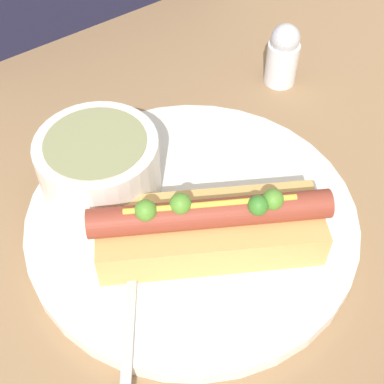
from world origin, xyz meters
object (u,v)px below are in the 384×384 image
spoon (133,259)px  salt_shaker (283,55)px  soup_bowl (99,164)px  hot_dog (210,227)px

spoon → salt_shaker: bearing=-31.2°
spoon → salt_shaker: 0.28m
soup_bowl → salt_shaker: (0.24, 0.03, -0.01)m
soup_bowl → salt_shaker: 0.24m
hot_dog → salt_shaker: (0.20, 0.13, -0.00)m
hot_dog → soup_bowl: 0.11m
salt_shaker → soup_bowl: bearing=-172.0°
hot_dog → soup_bowl: same height
hot_dog → spoon: size_ratio=1.30×
soup_bowl → spoon: bearing=-103.9°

